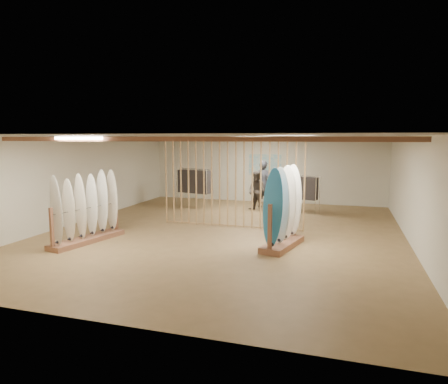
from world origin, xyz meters
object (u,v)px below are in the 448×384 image
(clothing_rack_a, at_px, (194,181))
(shopper_a, at_px, (263,181))
(clothing_rack_b, at_px, (301,188))
(rack_right, at_px, (283,221))
(rack_left, at_px, (87,219))
(shopper_b, at_px, (257,188))

(clothing_rack_a, distance_m, shopper_a, 2.74)
(clothing_rack_a, relative_size, shopper_a, 0.75)
(clothing_rack_a, relative_size, clothing_rack_b, 1.11)
(rack_right, relative_size, clothing_rack_a, 1.28)
(rack_right, bearing_deg, rack_left, -155.86)
(shopper_a, bearing_deg, rack_right, 125.24)
(shopper_a, bearing_deg, rack_left, 81.66)
(clothing_rack_a, bearing_deg, shopper_b, 13.37)
(rack_right, xyz_separation_m, shopper_a, (-1.63, 5.57, 0.38))
(rack_left, xyz_separation_m, rack_right, (5.02, 1.02, 0.07))
(rack_left, xyz_separation_m, shopper_a, (3.39, 6.59, 0.44))
(clothing_rack_a, distance_m, shopper_b, 2.56)
(shopper_a, bearing_deg, clothing_rack_b, 174.41)
(rack_right, height_order, shopper_b, rack_right)
(rack_left, distance_m, shopper_a, 7.42)
(rack_right, xyz_separation_m, clothing_rack_b, (-0.10, 4.87, 0.24))
(rack_left, distance_m, shopper_b, 6.69)
(clothing_rack_a, distance_m, clothing_rack_b, 4.18)
(clothing_rack_a, bearing_deg, clothing_rack_b, 14.88)
(rack_left, height_order, clothing_rack_b, rack_left)
(rack_right, distance_m, clothing_rack_a, 6.48)
(shopper_b, bearing_deg, shopper_a, 109.97)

